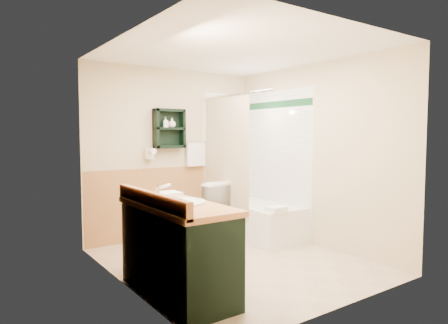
# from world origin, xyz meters

# --- Properties ---
(floor) EXTENTS (3.00, 3.00, 0.00)m
(floor) POSITION_xyz_m (0.00, 0.00, 0.00)
(floor) COLOR tan
(floor) RESTS_ON ground
(back_wall) EXTENTS (2.60, 0.04, 2.40)m
(back_wall) POSITION_xyz_m (0.00, 1.52, 1.20)
(back_wall) COLOR beige
(back_wall) RESTS_ON ground
(left_wall) EXTENTS (0.04, 3.00, 2.40)m
(left_wall) POSITION_xyz_m (-1.32, 0.00, 1.20)
(left_wall) COLOR beige
(left_wall) RESTS_ON ground
(right_wall) EXTENTS (0.04, 3.00, 2.40)m
(right_wall) POSITION_xyz_m (1.32, 0.00, 1.20)
(right_wall) COLOR beige
(right_wall) RESTS_ON ground
(ceiling) EXTENTS (2.60, 3.00, 0.04)m
(ceiling) POSITION_xyz_m (0.00, 0.00, 2.42)
(ceiling) COLOR white
(ceiling) RESTS_ON back_wall
(wainscot_left) EXTENTS (2.98, 2.98, 1.00)m
(wainscot_left) POSITION_xyz_m (-1.29, 0.00, 0.50)
(wainscot_left) COLOR tan
(wainscot_left) RESTS_ON left_wall
(wainscot_back) EXTENTS (2.58, 2.58, 1.00)m
(wainscot_back) POSITION_xyz_m (0.00, 1.49, 0.50)
(wainscot_back) COLOR tan
(wainscot_back) RESTS_ON back_wall
(mirror_frame) EXTENTS (1.30, 1.30, 1.00)m
(mirror_frame) POSITION_xyz_m (-1.27, -0.55, 1.50)
(mirror_frame) COLOR brown
(mirror_frame) RESTS_ON left_wall
(mirror_glass) EXTENTS (1.20, 1.20, 0.90)m
(mirror_glass) POSITION_xyz_m (-1.27, -0.55, 1.50)
(mirror_glass) COLOR white
(mirror_glass) RESTS_ON left_wall
(tile_right) EXTENTS (1.50, 1.50, 2.10)m
(tile_right) POSITION_xyz_m (1.28, 0.75, 1.05)
(tile_right) COLOR white
(tile_right) RESTS_ON right_wall
(tile_back) EXTENTS (0.95, 0.95, 2.10)m
(tile_back) POSITION_xyz_m (1.03, 1.48, 1.05)
(tile_back) COLOR white
(tile_back) RESTS_ON back_wall
(tile_accent) EXTENTS (1.50, 1.50, 0.10)m
(tile_accent) POSITION_xyz_m (1.27, 0.75, 1.90)
(tile_accent) COLOR #124022
(tile_accent) RESTS_ON right_wall
(wall_shelf) EXTENTS (0.45, 0.15, 0.55)m
(wall_shelf) POSITION_xyz_m (-0.10, 1.41, 1.55)
(wall_shelf) COLOR black
(wall_shelf) RESTS_ON back_wall
(hair_dryer) EXTENTS (0.10, 0.24, 0.18)m
(hair_dryer) POSITION_xyz_m (-0.40, 1.43, 1.20)
(hair_dryer) COLOR white
(hair_dryer) RESTS_ON back_wall
(towel_bar) EXTENTS (0.40, 0.06, 0.40)m
(towel_bar) POSITION_xyz_m (0.35, 1.45, 1.35)
(towel_bar) COLOR white
(towel_bar) RESTS_ON back_wall
(curtain_rod) EXTENTS (0.03, 1.60, 0.03)m
(curtain_rod) POSITION_xyz_m (0.53, 0.75, 2.00)
(curtain_rod) COLOR silver
(curtain_rod) RESTS_ON back_wall
(shower_curtain) EXTENTS (1.05, 1.05, 1.70)m
(shower_curtain) POSITION_xyz_m (0.53, 0.92, 1.15)
(shower_curtain) COLOR beige
(shower_curtain) RESTS_ON curtain_rod
(vanity) EXTENTS (0.59, 1.34, 0.85)m
(vanity) POSITION_xyz_m (-0.99, -0.46, 0.43)
(vanity) COLOR black
(vanity) RESTS_ON ground
(bathtub) EXTENTS (0.72, 1.50, 0.48)m
(bathtub) POSITION_xyz_m (0.93, 0.78, 0.24)
(bathtub) COLOR white
(bathtub) RESTS_ON ground
(toilet) EXTENTS (0.58, 0.88, 0.81)m
(toilet) POSITION_xyz_m (0.30, 1.18, 0.40)
(toilet) COLOR white
(toilet) RESTS_ON ground
(counter_towel) EXTENTS (0.28, 0.22, 0.04)m
(counter_towel) POSITION_xyz_m (-0.89, -0.04, 0.87)
(counter_towel) COLOR white
(counter_towel) RESTS_ON vanity
(vanity_book) EXTENTS (0.15, 0.10, 0.22)m
(vanity_book) POSITION_xyz_m (-1.16, 0.03, 0.96)
(vanity_book) COLOR black
(vanity_book) RESTS_ON vanity
(tub_towel) EXTENTS (0.24, 0.20, 0.07)m
(tub_towel) POSITION_xyz_m (0.73, 0.11, 0.52)
(tub_towel) COLOR white
(tub_towel) RESTS_ON bathtub
(soap_bottle_a) EXTENTS (0.10, 0.16, 0.07)m
(soap_bottle_a) POSITION_xyz_m (-0.16, 1.40, 1.60)
(soap_bottle_a) COLOR white
(soap_bottle_a) RESTS_ON wall_shelf
(soap_bottle_b) EXTENTS (0.14, 0.16, 0.10)m
(soap_bottle_b) POSITION_xyz_m (-0.06, 1.40, 1.62)
(soap_bottle_b) COLOR white
(soap_bottle_b) RESTS_ON wall_shelf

